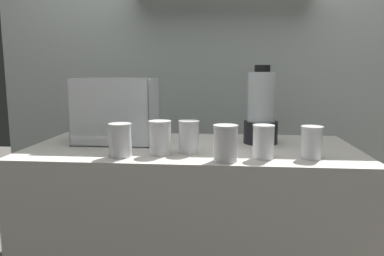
{
  "coord_description": "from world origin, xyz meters",
  "views": [
    {
      "loc": [
        0.14,
        -1.56,
        1.23
      ],
      "look_at": [
        0.0,
        0.0,
        0.98
      ],
      "focal_mm": 34.32,
      "sensor_mm": 36.0,
      "label": 1
    }
  ],
  "objects": [
    {
      "name": "counter",
      "position": [
        0.0,
        0.0,
        0.45
      ],
      "size": [
        1.4,
        0.64,
        0.9
      ],
      "primitive_type": "cube",
      "color": "beige",
      "rests_on": "ground_plane"
    },
    {
      "name": "juice_cup_beet_right",
      "position": [
        0.14,
        -0.25,
        0.96
      ],
      "size": [
        0.09,
        0.09,
        0.13
      ],
      "color": "white",
      "rests_on": "counter"
    },
    {
      "name": "back_wall_unit",
      "position": [
        0.0,
        0.77,
        1.26
      ],
      "size": [
        2.6,
        0.24,
        2.5
      ],
      "color": "silver",
      "rests_on": "ground_plane"
    },
    {
      "name": "juice_cup_carrot_left",
      "position": [
        -0.11,
        -0.17,
        0.96
      ],
      "size": [
        0.09,
        0.09,
        0.13
      ],
      "color": "white",
      "rests_on": "counter"
    },
    {
      "name": "juice_cup_orange_middle",
      "position": [
        0.0,
        -0.13,
        0.96
      ],
      "size": [
        0.08,
        0.08,
        0.13
      ],
      "color": "white",
      "rests_on": "counter"
    },
    {
      "name": "blender_pitcher",
      "position": [
        0.3,
        0.1,
        1.05
      ],
      "size": [
        0.15,
        0.15,
        0.35
      ],
      "color": "black",
      "rests_on": "counter"
    },
    {
      "name": "juice_cup_orange_rightmost",
      "position": [
        0.46,
        -0.18,
        0.96
      ],
      "size": [
        0.08,
        0.08,
        0.12
      ],
      "color": "white",
      "rests_on": "counter"
    },
    {
      "name": "juice_cup_carrot_far_right",
      "position": [
        0.28,
        -0.2,
        0.96
      ],
      "size": [
        0.08,
        0.08,
        0.13
      ],
      "color": "white",
      "rests_on": "counter"
    },
    {
      "name": "juice_cup_beet_far_left",
      "position": [
        -0.25,
        -0.22,
        0.96
      ],
      "size": [
        0.09,
        0.09,
        0.13
      ],
      "color": "white",
      "rests_on": "counter"
    },
    {
      "name": "carrot_display_bin",
      "position": [
        -0.35,
        0.06,
        0.99
      ],
      "size": [
        0.35,
        0.25,
        0.29
      ],
      "color": "white",
      "rests_on": "counter"
    }
  ]
}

